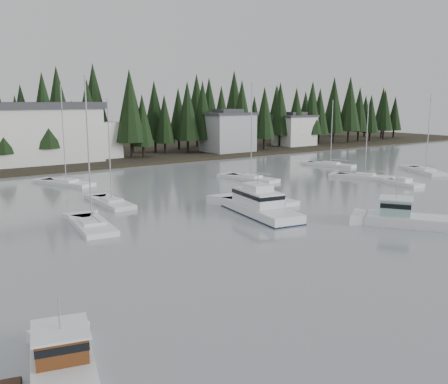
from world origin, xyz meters
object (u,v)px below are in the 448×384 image
object	(u,v)px
sailboat_1	(425,172)
sailboat_8	(365,178)
runabout_2	(404,184)
cabin_cruiser_center	(259,207)
sailboat_5	(251,179)
sailboat_3	(66,184)
sailboat_7	(92,227)
house_east_a	(228,131)
lobster_boat_teal	(410,219)
runabout_1	(274,200)
sailboat_0	(112,204)
house_east_b	(295,130)
sailboat_6	(330,166)
harbor_inn	(41,133)
lobster_boat_brown	(62,376)

from	to	relation	value
sailboat_1	sailboat_8	size ratio (longest dim) A/B	1.10
sailboat_8	runabout_2	size ratio (longest dim) A/B	2.10
cabin_cruiser_center	sailboat_5	distance (m)	22.57
sailboat_3	sailboat_7	size ratio (longest dim) A/B	0.99
house_east_a	lobster_boat_teal	xyz separation A→B (m)	(-23.14, -61.74, -4.30)
sailboat_7	sailboat_8	size ratio (longest dim) A/B	1.20
sailboat_3	runabout_1	bearing A→B (deg)	-172.66
sailboat_0	house_east_b	bearing A→B (deg)	-58.72
sailboat_6	runabout_2	xyz separation A→B (m)	(-6.59, -19.84, 0.06)
house_east_b	harbor_inn	xyz separation A→B (m)	(-60.96, 2.34, 1.37)
sailboat_3	house_east_a	bearing A→B (deg)	-89.99
sailboat_1	sailboat_0	bearing A→B (deg)	110.36
sailboat_3	sailboat_8	xyz separation A→B (m)	(39.18, -20.91, -0.02)
lobster_boat_brown	runabout_2	size ratio (longest dim) A/B	1.45
cabin_cruiser_center	sailboat_0	bearing A→B (deg)	47.19
harbor_inn	sailboat_8	distance (m)	57.43
sailboat_6	runabout_2	distance (m)	20.90
cabin_cruiser_center	sailboat_3	distance (m)	32.02
house_east_b	cabin_cruiser_center	xyz separation A→B (m)	(-53.97, -51.65, -3.66)
house_east_b	sailboat_0	bearing A→B (deg)	-149.63
sailboat_1	lobster_boat_teal	bearing A→B (deg)	147.96
sailboat_7	runabout_2	xyz separation A→B (m)	(44.69, -2.75, 0.05)
runabout_2	sailboat_8	bearing A→B (deg)	4.38
lobster_boat_teal	sailboat_1	bearing A→B (deg)	-92.95
lobster_boat_brown	runabout_1	bearing A→B (deg)	-39.40
sailboat_0	runabout_1	size ratio (longest dim) A/B	1.89
house_east_a	lobster_boat_brown	world-z (taller)	house_east_a
lobster_boat_teal	sailboat_5	xyz separation A→B (m)	(4.56, 30.25, -0.52)
sailboat_3	house_east_b	bearing A→B (deg)	-96.18
lobster_boat_brown	lobster_boat_teal	world-z (taller)	lobster_boat_teal
sailboat_3	cabin_cruiser_center	bearing A→B (deg)	174.68
house_east_b	sailboat_7	distance (m)	84.60
lobster_boat_brown	runabout_1	size ratio (longest dim) A/B	1.26
house_east_b	sailboat_8	distance (m)	49.53
house_east_b	harbor_inn	world-z (taller)	harbor_inn
harbor_inn	sailboat_8	world-z (taller)	sailboat_8
harbor_inn	sailboat_6	world-z (taller)	sailboat_6
lobster_boat_brown	harbor_inn	bearing A→B (deg)	-0.73
sailboat_0	runabout_1	distance (m)	19.03
house_east_b	sailboat_0	size ratio (longest dim) A/B	0.75
house_east_a	sailboat_1	world-z (taller)	sailboat_1
house_east_a	runabout_2	distance (m)	47.85
house_east_a	sailboat_3	xyz separation A→B (m)	(-42.51, -19.43, -4.82)
lobster_boat_teal	sailboat_7	size ratio (longest dim) A/B	0.64
cabin_cruiser_center	sailboat_7	size ratio (longest dim) A/B	0.82
lobster_boat_teal	harbor_inn	bearing A→B (deg)	-20.16
harbor_inn	sailboat_5	distance (m)	41.61
lobster_boat_brown	house_east_a	bearing A→B (deg)	-25.83
sailboat_7	runabout_1	xyz separation A→B (m)	(22.13, -0.81, 0.05)
runabout_1	lobster_boat_brown	bearing A→B (deg)	127.64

